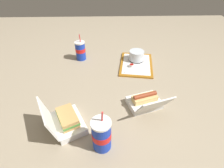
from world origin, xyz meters
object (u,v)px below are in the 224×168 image
(cake_container, at_px, (137,56))
(soda_cup_right, at_px, (102,135))
(ketchup_cup, at_px, (131,66))
(clamshell_hotdog_corner, at_px, (145,102))
(clamshell_sandwich_back, at_px, (66,121))
(soda_cup_front, at_px, (80,50))
(plastic_fork, at_px, (127,69))
(food_tray, at_px, (136,64))

(cake_container, height_order, soda_cup_right, soda_cup_right)
(cake_container, xyz_separation_m, ketchup_cup, (-0.11, 0.05, -0.03))
(cake_container, relative_size, clamshell_hotdog_corner, 0.48)
(clamshell_sandwich_back, relative_size, soda_cup_front, 1.22)
(cake_container, xyz_separation_m, soda_cup_front, (0.06, 0.47, 0.03))
(plastic_fork, bearing_deg, soda_cup_front, 86.52)
(food_tray, bearing_deg, plastic_fork, 134.60)
(cake_container, bearing_deg, clamshell_hotdog_corner, 177.82)
(food_tray, xyz_separation_m, plastic_fork, (-0.08, 0.09, 0.01))
(ketchup_cup, relative_size, plastic_fork, 0.36)
(plastic_fork, height_order, clamshell_hotdog_corner, clamshell_hotdog_corner)
(plastic_fork, relative_size, soda_cup_front, 0.50)
(plastic_fork, relative_size, soda_cup_right, 0.46)
(cake_container, bearing_deg, plastic_fork, 147.22)
(ketchup_cup, height_order, plastic_fork, ketchup_cup)
(clamshell_hotdog_corner, xyz_separation_m, clamshell_sandwich_back, (-0.14, 0.45, 0.00))
(clamshell_sandwich_back, xyz_separation_m, soda_cup_front, (0.73, 0.00, 0.04))
(plastic_fork, bearing_deg, food_tray, -21.31)
(cake_container, relative_size, clamshell_sandwich_back, 0.47)
(food_tray, height_order, clamshell_sandwich_back, clamshell_sandwich_back)
(clamshell_hotdog_corner, distance_m, soda_cup_right, 0.37)
(ketchup_cup, relative_size, clamshell_hotdog_corner, 0.15)
(clamshell_sandwich_back, bearing_deg, soda_cup_front, 0.24)
(cake_container, bearing_deg, clamshell_sandwich_back, 145.24)
(cake_container, relative_size, ketchup_cup, 3.14)
(clamshell_hotdog_corner, relative_size, soda_cup_right, 1.11)
(food_tray, distance_m, clamshell_hotdog_corner, 0.48)
(plastic_fork, distance_m, soda_cup_right, 0.69)
(food_tray, distance_m, cake_container, 0.07)
(plastic_fork, distance_m, soda_cup_front, 0.44)
(ketchup_cup, distance_m, plastic_fork, 0.05)
(ketchup_cup, bearing_deg, clamshell_sandwich_back, 143.79)
(clamshell_sandwich_back, height_order, soda_cup_right, soda_cup_right)
(ketchup_cup, distance_m, soda_cup_right, 0.73)
(food_tray, relative_size, plastic_fork, 3.69)
(plastic_fork, bearing_deg, soda_cup_right, -171.68)
(ketchup_cup, relative_size, soda_cup_front, 0.18)
(soda_cup_right, distance_m, soda_cup_front, 0.88)
(soda_cup_front, bearing_deg, soda_cup_right, -167.20)
(clamshell_sandwich_back, bearing_deg, plastic_fork, -35.27)
(food_tray, xyz_separation_m, cake_container, (0.06, -0.01, 0.05))
(cake_container, distance_m, soda_cup_front, 0.48)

